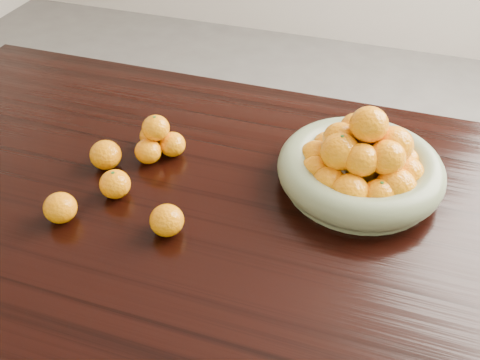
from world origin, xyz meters
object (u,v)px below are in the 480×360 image
(loose_orange_0, at_px, (115,184))
(fruit_bowl, at_px, (362,165))
(dining_table, at_px, (243,231))
(orange_pyramid, at_px, (157,140))

(loose_orange_0, bearing_deg, fruit_bowl, 22.26)
(dining_table, height_order, fruit_bowl, fruit_bowl)
(fruit_bowl, distance_m, loose_orange_0, 0.55)
(fruit_bowl, height_order, orange_pyramid, fruit_bowl)
(orange_pyramid, bearing_deg, loose_orange_0, -97.87)
(dining_table, relative_size, fruit_bowl, 5.37)
(dining_table, bearing_deg, orange_pyramid, 157.49)
(orange_pyramid, height_order, loose_orange_0, orange_pyramid)
(dining_table, xyz_separation_m, orange_pyramid, (-0.25, 0.10, 0.13))
(dining_table, distance_m, loose_orange_0, 0.31)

